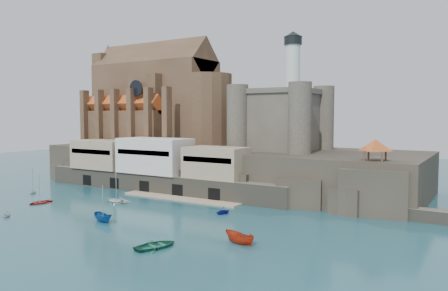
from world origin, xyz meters
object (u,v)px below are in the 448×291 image
Objects in this scene: church at (159,104)px; castle_keep at (282,117)px; boat_0 at (40,203)px; boat_1 at (7,217)px; pavilion at (375,146)px; boat_2 at (103,222)px.

castle_keep is (40.21, -0.78, -3.81)m from church.
boat_0 is 1.84× the size of boat_1.
boat_0 is (-62.39, -27.47, -12.73)m from pavilion.
boat_2 is (23.64, -4.30, 0.00)m from boat_0.
pavilion reaches higher than boat_0.
boat_2 is at bearing -60.10° from church.
boat_0 is (-36.46, -42.55, -18.31)m from castle_keep.
church is at bearing 166.52° from pavilion.
boat_1 is (-30.77, -53.50, -18.31)m from castle_keep.
boat_2 is at bearing -6.78° from boat_0.
church reaches higher than boat_0.
boat_2 is at bearing -28.18° from boat_1.
pavilion is 1.26× the size of boat_2.
boat_1 is (5.69, -10.95, 0.00)m from boat_0.
boat_0 is 24.03m from boat_2.
boat_1 is at bearing -80.14° from church.
castle_keep is at bearing -1.11° from church.
pavilion is at bearing 27.29° from boat_0.
church is 40.39m from castle_keep.
church is at bearing 178.89° from castle_keep.
boat_2 is at bearing -105.31° from castle_keep.
church is 17.17× the size of boat_1.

